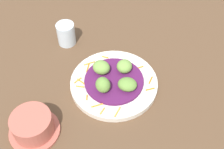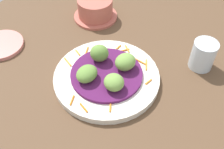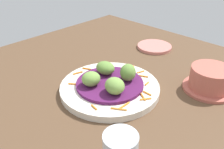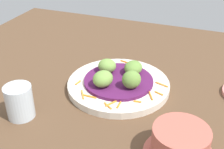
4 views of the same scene
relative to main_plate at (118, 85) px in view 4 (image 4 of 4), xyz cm
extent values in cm
cube|color=brown|center=(4.21, 4.96, -1.90)|extent=(110.00, 110.00, 2.00)
cylinder|color=silver|center=(0.00, 0.00, 0.00)|extent=(26.53, 26.53, 1.81)
cylinder|color=#51194C|center=(0.00, 0.00, 1.32)|extent=(17.96, 17.96, 0.84)
cylinder|color=orange|center=(4.38, 8.93, 1.10)|extent=(3.49, 0.45, 0.40)
cylinder|color=orange|center=(6.71, -7.29, 1.10)|extent=(1.66, 2.22, 0.40)
cylinder|color=orange|center=(-1.79, 9.60, 1.10)|extent=(2.26, 3.36, 0.40)
cylinder|color=orange|center=(9.58, 4.31, 1.10)|extent=(0.75, 2.21, 0.40)
cylinder|color=orange|center=(-9.49, 3.42, 1.10)|extent=(1.96, 3.29, 0.40)
cylinder|color=orange|center=(-1.49, -11.02, 1.10)|extent=(1.53, 2.65, 0.40)
cylinder|color=orange|center=(6.08, 8.88, 1.10)|extent=(2.30, 3.36, 0.40)
cylinder|color=orange|center=(-7.21, 6.88, 1.10)|extent=(1.84, 0.68, 0.40)
cylinder|color=orange|center=(-11.12, 1.66, 1.10)|extent=(2.34, 1.19, 0.40)
cylinder|color=orange|center=(2.00, -10.98, 1.10)|extent=(2.92, 1.18, 0.40)
cylinder|color=orange|center=(-10.84, -2.55, 1.10)|extent=(3.48, 1.50, 0.40)
cylinder|color=orange|center=(-3.58, 9.70, 1.10)|extent=(0.40, 2.48, 0.40)
cylinder|color=orange|center=(-1.35, 10.92, 1.10)|extent=(2.57, 1.95, 0.40)
ellipsoid|color=olive|center=(-2.59, -4.26, 3.47)|extent=(4.68, 5.59, 3.45)
ellipsoid|color=#759E47|center=(4.26, -2.59, 3.57)|extent=(5.78, 5.62, 3.65)
ellipsoid|color=#759E47|center=(2.59, 4.26, 3.74)|extent=(6.21, 6.60, 3.98)
ellipsoid|color=olive|center=(-4.26, 2.59, 4.04)|extent=(6.24, 6.11, 4.59)
cylinder|color=#B75B4C|center=(-19.05, 18.85, 2.79)|extent=(10.82, 10.82, 5.78)
cylinder|color=silver|center=(16.68, 18.96, 2.99)|extent=(6.18, 6.18, 7.78)
camera|label=1|loc=(-54.01, -7.44, 67.61)|focal=45.63mm
camera|label=2|loc=(28.06, -35.01, 51.03)|focal=43.26mm
camera|label=3|loc=(39.24, 38.75, 35.98)|focal=39.27mm
camera|label=4|loc=(-22.09, 62.58, 41.85)|focal=48.05mm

